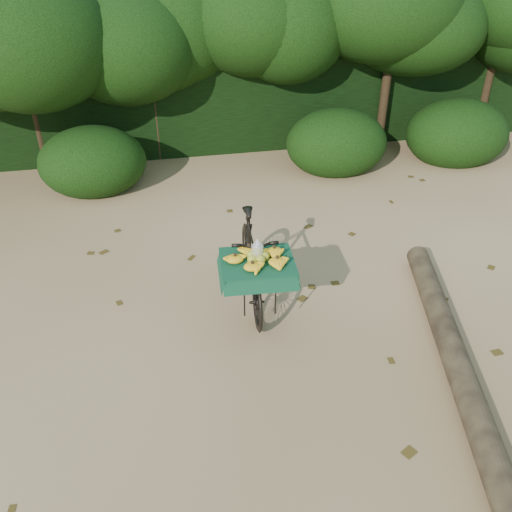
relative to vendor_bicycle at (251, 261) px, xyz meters
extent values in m
plane|color=tan|center=(0.91, -0.49, -0.59)|extent=(80.00, 80.00, 0.00)
imported|color=black|center=(0.00, 0.02, -0.02)|extent=(0.68, 1.93, 1.14)
cube|color=black|center=(-0.04, -0.57, 0.35)|extent=(0.45, 0.53, 0.03)
cube|color=#144B2B|center=(-0.04, -0.57, 0.37)|extent=(0.87, 0.75, 0.01)
ellipsoid|color=#A1A427|center=(0.03, -0.58, 0.42)|extent=(0.11, 0.09, 0.12)
ellipsoid|color=#A1A427|center=(-0.02, -0.51, 0.42)|extent=(0.11, 0.09, 0.12)
ellipsoid|color=#A1A427|center=(-0.11, -0.53, 0.42)|extent=(0.11, 0.09, 0.12)
ellipsoid|color=#A1A427|center=(-0.11, -0.61, 0.42)|extent=(0.11, 0.09, 0.12)
ellipsoid|color=#A1A427|center=(-0.03, -0.64, 0.42)|extent=(0.11, 0.09, 0.12)
cylinder|color=#EAE5C6|center=(-0.04, -0.56, 0.48)|extent=(0.13, 0.13, 0.17)
cylinder|color=brown|center=(1.93, -1.62, -0.44)|extent=(1.31, 3.97, 0.29)
cube|color=black|center=(0.91, 5.81, 0.31)|extent=(26.00, 1.80, 1.80)
camera|label=1|loc=(-1.08, -5.49, 3.67)|focal=38.00mm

